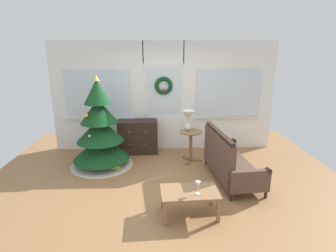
# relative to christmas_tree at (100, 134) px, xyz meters

# --- Properties ---
(ground_plane) EXTENTS (6.76, 6.76, 0.00)m
(ground_plane) POSITION_rel_christmas_tree_xyz_m (1.33, -1.09, -0.68)
(ground_plane) COLOR #996B42
(back_wall_with_door) EXTENTS (5.20, 0.19, 2.55)m
(back_wall_with_door) POSITION_rel_christmas_tree_xyz_m (1.33, 0.99, 0.60)
(back_wall_with_door) COLOR white
(back_wall_with_door) RESTS_ON ground
(christmas_tree) EXTENTS (1.30, 1.30, 1.89)m
(christmas_tree) POSITION_rel_christmas_tree_xyz_m (0.00, 0.00, 0.00)
(christmas_tree) COLOR #4C331E
(christmas_tree) RESTS_ON ground
(dresser_cabinet) EXTENTS (0.92, 0.47, 0.78)m
(dresser_cabinet) POSITION_rel_christmas_tree_xyz_m (0.72, 0.70, -0.29)
(dresser_cabinet) COLOR black
(dresser_cabinet) RESTS_ON ground
(settee_sofa) EXTENTS (0.87, 1.64, 0.96)m
(settee_sofa) POSITION_rel_christmas_tree_xyz_m (2.48, -0.75, -0.31)
(settee_sofa) COLOR black
(settee_sofa) RESTS_ON ground
(side_table) EXTENTS (0.50, 0.48, 0.69)m
(side_table) POSITION_rel_christmas_tree_xyz_m (1.89, 0.12, -0.20)
(side_table) COLOR #8E6642
(side_table) RESTS_ON ground
(table_lamp) EXTENTS (0.28, 0.28, 0.44)m
(table_lamp) POSITION_rel_christmas_tree_xyz_m (1.83, 0.16, 0.29)
(table_lamp) COLOR silver
(table_lamp) RESTS_ON side_table
(coffee_table) EXTENTS (0.87, 0.57, 0.39)m
(coffee_table) POSITION_rel_christmas_tree_xyz_m (1.65, -1.85, -0.35)
(coffee_table) COLOR #8E6642
(coffee_table) RESTS_ON ground
(wine_glass) EXTENTS (0.08, 0.08, 0.20)m
(wine_glass) POSITION_rel_christmas_tree_xyz_m (1.75, -1.93, -0.15)
(wine_glass) COLOR silver
(wine_glass) RESTS_ON coffee_table
(gift_box) EXTENTS (0.21, 0.19, 0.21)m
(gift_box) POSITION_rel_christmas_tree_xyz_m (0.31, -0.21, -0.58)
(gift_box) COLOR #D8C64C
(gift_box) RESTS_ON ground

